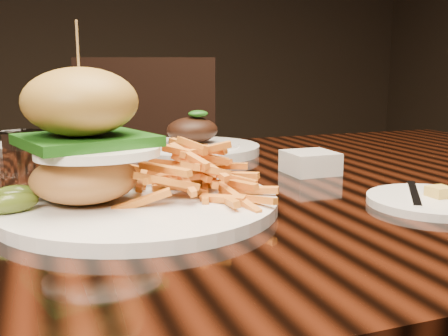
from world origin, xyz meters
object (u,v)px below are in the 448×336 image
object	(u,v)px
far_dish	(192,146)
chair_far	(142,190)
dining_table	(202,235)
burger_plate	(129,164)

from	to	relation	value
far_dish	chair_far	xyz separation A→B (m)	(0.02, 0.61, -0.23)
far_dish	chair_far	bearing A→B (deg)	88.53
dining_table	chair_far	world-z (taller)	chair_far
burger_plate	far_dish	world-z (taller)	burger_plate
dining_table	far_dish	world-z (taller)	far_dish
chair_far	dining_table	bearing A→B (deg)	-74.66
dining_table	burger_plate	world-z (taller)	burger_plate
far_dish	chair_far	size ratio (longest dim) A/B	0.28
burger_plate	chair_far	world-z (taller)	burger_plate
burger_plate	chair_far	xyz separation A→B (m)	(0.21, 0.98, -0.27)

